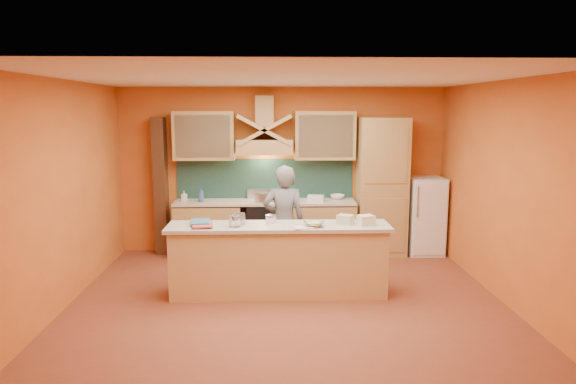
{
  "coord_description": "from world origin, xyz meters",
  "views": [
    {
      "loc": [
        -0.19,
        -6.22,
        2.44
      ],
      "look_at": [
        0.04,
        0.9,
        1.28
      ],
      "focal_mm": 32.0,
      "sensor_mm": 36.0,
      "label": 1
    }
  ],
  "objects_px": {
    "stove": "(265,228)",
    "mixing_bowl": "(314,224)",
    "fridge": "(425,216)",
    "person": "(284,222)",
    "kitchen_scale": "(271,220)"
  },
  "relations": [
    {
      "from": "stove",
      "to": "mixing_bowl",
      "type": "height_order",
      "value": "mixing_bowl"
    },
    {
      "from": "stove",
      "to": "fridge",
      "type": "xyz_separation_m",
      "value": [
        2.7,
        0.0,
        0.2
      ]
    },
    {
      "from": "mixing_bowl",
      "to": "fridge",
      "type": "bearing_deg",
      "value": 44.49
    },
    {
      "from": "kitchen_scale",
      "to": "mixing_bowl",
      "type": "bearing_deg",
      "value": -0.41
    },
    {
      "from": "kitchen_scale",
      "to": "person",
      "type": "bearing_deg",
      "value": 92.76
    },
    {
      "from": "kitchen_scale",
      "to": "mixing_bowl",
      "type": "height_order",
      "value": "kitchen_scale"
    },
    {
      "from": "person",
      "to": "kitchen_scale",
      "type": "bearing_deg",
      "value": 72.76
    },
    {
      "from": "kitchen_scale",
      "to": "mixing_bowl",
      "type": "relative_size",
      "value": 0.41
    },
    {
      "from": "stove",
      "to": "kitchen_scale",
      "type": "height_order",
      "value": "kitchen_scale"
    },
    {
      "from": "person",
      "to": "mixing_bowl",
      "type": "distance_m",
      "value": 0.88
    },
    {
      "from": "stove",
      "to": "mixing_bowl",
      "type": "distance_m",
      "value": 2.18
    },
    {
      "from": "fridge",
      "to": "person",
      "type": "bearing_deg",
      "value": -153.09
    },
    {
      "from": "kitchen_scale",
      "to": "stove",
      "type": "bearing_deg",
      "value": 113.68
    },
    {
      "from": "stove",
      "to": "person",
      "type": "relative_size",
      "value": 0.54
    },
    {
      "from": "stove",
      "to": "mixing_bowl",
      "type": "relative_size",
      "value": 3.48
    }
  ]
}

